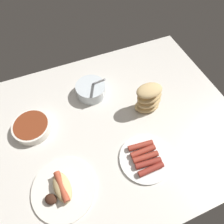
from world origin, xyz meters
TOP-DOWN VIEW (x-y plane):
  - ground_plane at (0.00, 0.00)cm, footprint 120.00×90.00cm
  - plate_sausages at (9.26, -19.54)cm, footprint 20.83×20.83cm
  - bowl_chili at (-30.30, 11.15)cm, footprint 16.24×16.24cm
  - bowl_coleslaw at (-0.38, 20.35)cm, footprint 14.34×14.34cm
  - bread_stack at (21.47, 2.71)cm, footprint 12.91×9.29cm
  - plate_hotdog_assembled at (-24.40, -18.59)cm, footprint 24.00×24.00cm

SIDE VIEW (x-z plane):
  - ground_plane at x=0.00cm, z-range -3.00..0.00cm
  - plate_sausages at x=9.26cm, z-range -0.50..2.83cm
  - plate_hotdog_assembled at x=-24.40cm, z-range -1.12..4.49cm
  - bowl_chili at x=-30.30cm, z-range 0.22..4.41cm
  - bowl_coleslaw at x=-0.38cm, z-range -4.29..10.92cm
  - bread_stack at x=21.47cm, z-range 0.00..14.40cm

